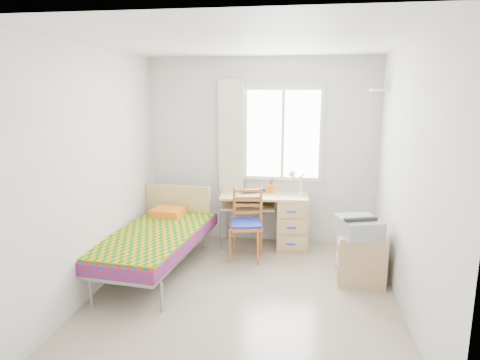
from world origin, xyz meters
name	(u,v)px	position (x,y,z in m)	size (l,w,h in m)	color
floor	(244,294)	(0.00, 0.00, 0.00)	(3.50, 3.50, 0.00)	#BCAD93
ceiling	(244,42)	(0.00, 0.00, 2.60)	(3.50, 3.50, 0.00)	white
wall_back	(261,151)	(0.00, 1.75, 1.30)	(3.20, 3.20, 0.00)	silver
wall_left	(96,171)	(-1.60, 0.00, 1.30)	(3.50, 3.50, 0.00)	silver
wall_right	(409,180)	(1.60, 0.00, 1.30)	(3.50, 3.50, 0.00)	silver
window	(283,134)	(0.30, 1.73, 1.55)	(1.10, 0.04, 1.30)	white
curtain	(231,141)	(-0.42, 1.68, 1.45)	(0.35, 0.05, 1.70)	beige
floating_shelf	(379,90)	(1.49, 1.40, 2.15)	(0.20, 0.32, 0.03)	white
bed	(157,237)	(-1.12, 0.46, 0.42)	(1.13, 2.07, 0.86)	#95989D
desk	(287,219)	(0.39, 1.47, 0.40)	(1.23, 0.63, 0.74)	tan
chair	(247,220)	(-0.11, 1.02, 0.51)	(0.48, 0.48, 0.92)	#A86620
cabinet	(361,258)	(1.27, 0.50, 0.28)	(0.54, 0.48, 0.56)	tan
printer	(359,226)	(1.22, 0.47, 0.67)	(0.54, 0.58, 0.21)	#979A9F
laptop	(254,192)	(-0.07, 1.54, 0.76)	(0.35, 0.23, 0.03)	black
pen_cup	(271,189)	(0.16, 1.60, 0.80)	(0.09, 0.09, 0.11)	orange
task_lamp	(297,181)	(0.51, 1.40, 0.97)	(0.21, 0.31, 0.36)	white
book	(252,205)	(-0.09, 1.47, 0.59)	(0.17, 0.23, 0.02)	gray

